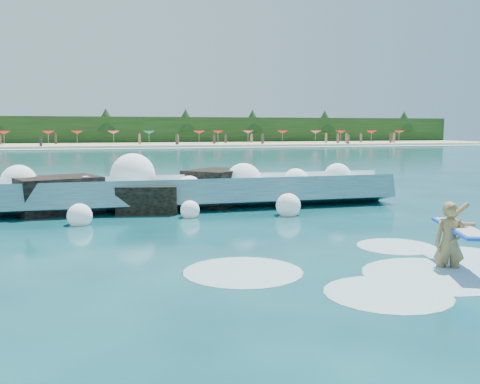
{
  "coord_description": "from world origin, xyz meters",
  "views": [
    {
      "loc": [
        -2.29,
        -11.42,
        2.86
      ],
      "look_at": [
        1.5,
        2.0,
        1.2
      ],
      "focal_mm": 40.0,
      "sensor_mm": 36.0,
      "label": 1
    }
  ],
  "objects": [
    {
      "name": "breaking_wave",
      "position": [
        0.24,
        7.71,
        0.52
      ],
      "size": [
        17.16,
        2.71,
        1.48
      ],
      "color": "teal",
      "rests_on": "ground"
    },
    {
      "name": "beach",
      "position": [
        0.0,
        78.0,
        0.2
      ],
      "size": [
        140.0,
        20.0,
        0.4
      ],
      "primitive_type": "cube",
      "color": "tan",
      "rests_on": "ground"
    },
    {
      "name": "ground",
      "position": [
        0.0,
        0.0,
        0.0
      ],
      "size": [
        200.0,
        200.0,
        0.0
      ],
      "primitive_type": "plane",
      "color": "#083342",
      "rests_on": "ground"
    },
    {
      "name": "beach_umbrellas",
      "position": [
        -0.17,
        79.94,
        2.25
      ],
      "size": [
        113.77,
        6.81,
        0.5
      ],
      "color": "red",
      "rests_on": "ground"
    },
    {
      "name": "wet_band",
      "position": [
        0.0,
        67.0,
        0.04
      ],
      "size": [
        140.0,
        5.0,
        0.08
      ],
      "primitive_type": "cube",
      "color": "silver",
      "rests_on": "ground"
    },
    {
      "name": "surfer_with_board",
      "position": [
        4.71,
        -2.41,
        0.62
      ],
      "size": [
        1.29,
        2.88,
        1.69
      ],
      "color": "olive",
      "rests_on": "ground"
    },
    {
      "name": "wave_spray",
      "position": [
        0.32,
        7.57,
        0.91
      ],
      "size": [
        14.71,
        4.23,
        2.1
      ],
      "color": "white",
      "rests_on": "ground"
    },
    {
      "name": "beachgoers",
      "position": [
        -9.06,
        74.72,
        1.1
      ],
      "size": [
        100.09,
        13.77,
        1.91
      ],
      "color": "#3F332D",
      "rests_on": "ground"
    },
    {
      "name": "rock_cluster",
      "position": [
        -0.77,
        7.7,
        0.49
      ],
      "size": [
        8.73,
        3.57,
        1.56
      ],
      "color": "black",
      "rests_on": "ground"
    },
    {
      "name": "surf_foam",
      "position": [
        3.59,
        -2.15,
        0.0
      ],
      "size": [
        8.95,
        5.36,
        0.14
      ],
      "color": "silver",
      "rests_on": "ground"
    },
    {
      "name": "treeline",
      "position": [
        0.0,
        88.0,
        2.5
      ],
      "size": [
        140.0,
        4.0,
        5.0
      ],
      "primitive_type": "cube",
      "color": "black",
      "rests_on": "ground"
    }
  ]
}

